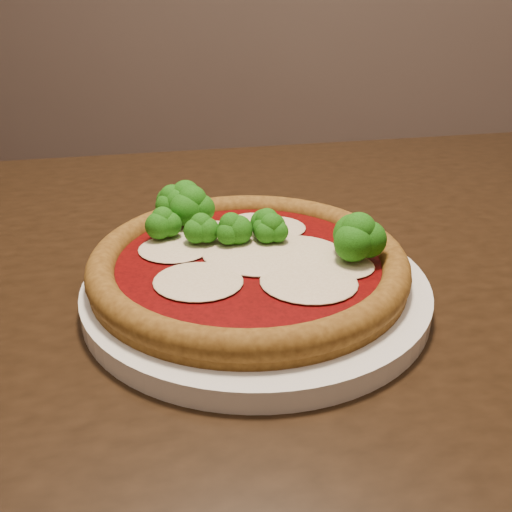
# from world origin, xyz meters

# --- Properties ---
(dining_table) EXTENTS (1.50, 1.18, 0.75)m
(dining_table) POSITION_xyz_m (0.17, -0.07, 0.66)
(dining_table) COLOR black
(dining_table) RESTS_ON floor
(plate) EXTENTS (0.29, 0.29, 0.02)m
(plate) POSITION_xyz_m (0.18, -0.14, 0.76)
(plate) COLOR white
(plate) RESTS_ON dining_table
(pizza) EXTENTS (0.27, 0.27, 0.06)m
(pizza) POSITION_xyz_m (0.17, -0.13, 0.78)
(pizza) COLOR brown
(pizza) RESTS_ON plate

